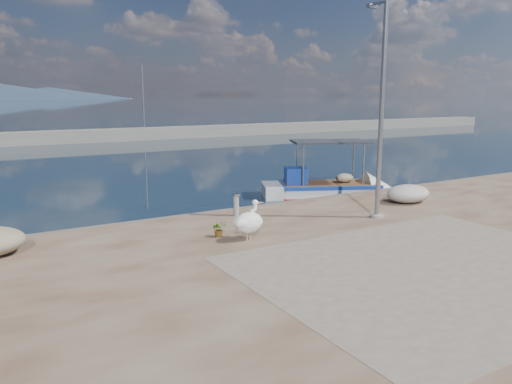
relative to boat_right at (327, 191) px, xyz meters
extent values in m
plane|color=#162635|center=(-5.75, -7.10, -0.23)|extent=(1400.00, 1400.00, 0.00)
cube|color=gray|center=(-4.75, -10.10, 0.27)|extent=(9.00, 7.00, 0.01)
cube|color=gray|center=(-5.75, 32.90, 0.37)|extent=(120.00, 2.20, 1.20)
cylinder|color=gray|center=(2.25, 32.90, 3.77)|extent=(0.16, 0.16, 7.00)
cone|color=#28384C|center=(84.25, 642.90, 6.77)|extent=(200.00, 200.00, 14.00)
cube|color=white|center=(0.06, -0.03, -0.15)|extent=(6.42, 4.40, 1.01)
cube|color=#173996|center=(0.06, -0.03, 0.30)|extent=(4.89, 3.74, 0.15)
cube|color=maroon|center=(0.06, -0.03, -0.21)|extent=(4.88, 3.72, 0.13)
cube|color=#173996|center=(-1.34, 0.62, 0.72)|extent=(1.26, 1.26, 0.74)
cube|color=#24282F|center=(0.06, -0.03, 2.26)|extent=(3.87, 3.15, 0.08)
cylinder|color=tan|center=(-7.52, -5.81, 0.41)|extent=(0.04, 0.04, 0.28)
cylinder|color=tan|center=(-7.39, -5.75, 0.41)|extent=(0.04, 0.04, 0.28)
ellipsoid|color=white|center=(-7.46, -5.78, 0.77)|extent=(0.98, 0.80, 0.61)
cylinder|color=white|center=(-7.21, -5.68, 1.08)|extent=(0.22, 0.18, 0.52)
sphere|color=white|center=(-7.18, -5.67, 1.30)|extent=(0.17, 0.17, 0.17)
cone|color=#DD7955|center=(-6.99, -5.59, 1.26)|extent=(0.42, 0.24, 0.13)
cylinder|color=gray|center=(-2.43, -5.67, 3.77)|extent=(0.16, 0.16, 7.00)
cylinder|color=gray|center=(-2.43, -5.67, 0.32)|extent=(0.44, 0.44, 0.10)
cube|color=gray|center=(-2.43, -5.02, 7.12)|extent=(0.35, 0.18, 0.12)
cylinder|color=gray|center=(-6.38, -3.05, 0.63)|extent=(0.19, 0.19, 0.73)
cylinder|color=gray|center=(-6.38, -3.05, 0.99)|extent=(0.25, 0.25, 0.06)
imported|color=#33722D|center=(-8.03, -5.05, 0.50)|extent=(0.44, 0.39, 0.46)
ellipsoid|color=beige|center=(0.30, -4.50, 0.61)|extent=(1.80, 1.35, 0.68)
camera|label=1|loc=(-14.23, -17.62, 4.31)|focal=35.00mm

